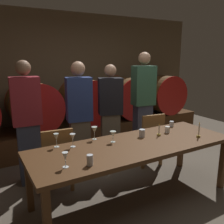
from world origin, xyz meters
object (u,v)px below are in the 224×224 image
object	(u,v)px
chair_right	(149,137)
guest_far_left	(27,123)
guest_center_right	(110,114)
cup_far_right	(172,124)
wine_glass_right	(94,130)
cup_center_left	(142,133)
candle_left	(159,132)
wine_glass_far_left	(65,157)
candle_right	(199,133)
cup_center_right	(167,130)
wine_barrel_center	(85,101)
wine_glass_center	(73,137)
chair_left	(57,156)
wine_barrel_right	(125,97)
wine_glass_far_right	(113,134)
guest_far_right	(143,104)
wine_barrel_left	(34,106)
guest_center_left	(79,116)
dining_table	(134,149)
cup_far_left	(90,160)
wine_barrel_far_right	(160,94)

from	to	relation	value
chair_right	guest_far_left	bearing A→B (deg)	-4.50
guest_center_right	cup_far_right	size ratio (longest dim) A/B	19.98
wine_glass_right	cup_center_left	world-z (taller)	wine_glass_right
candle_left	wine_glass_far_left	distance (m)	1.44
candle_right	cup_center_right	world-z (taller)	candle_right
wine_barrel_center	cup_far_right	xyz separation A→B (m)	(0.60, -1.87, -0.11)
wine_glass_center	cup_far_right	world-z (taller)	wine_glass_center
wine_glass_right	chair_left	bearing A→B (deg)	146.87
wine_barrel_right	chair_left	distance (m)	2.59
cup_far_right	wine_glass_far_right	bearing A→B (deg)	-172.65
wine_barrel_right	wine_glass_center	world-z (taller)	wine_barrel_right
wine_glass_center	wine_glass_far_right	world-z (taller)	wine_glass_center
guest_far_right	cup_center_left	bearing A→B (deg)	60.62
wine_barrel_left	cup_center_left	distance (m)	2.24
guest_center_left	wine_glass_center	world-z (taller)	guest_center_left
wine_glass_center	cup_center_left	size ratio (longest dim) A/B	1.58
cup_center_right	wine_barrel_center	bearing A→B (deg)	99.29
candle_left	wine_glass_center	distance (m)	1.17
wine_barrel_right	guest_far_left	xyz separation A→B (m)	(-2.32, -1.13, 0.00)
dining_table	guest_center_right	xyz separation A→B (m)	(0.28, 1.10, 0.17)
wine_barrel_left	guest_far_right	distance (m)	1.99
guest_center_left	candle_left	size ratio (longest dim) A/B	10.04
wine_glass_center	wine_glass_right	size ratio (longest dim) A/B	0.96
chair_right	wine_glass_right	distance (m)	1.24
guest_center_right	cup_far_left	world-z (taller)	guest_center_right
chair_left	chair_right	bearing A→B (deg)	-173.86
wine_barrel_left	wine_glass_far_left	size ratio (longest dim) A/B	5.95
candle_left	candle_right	xyz separation A→B (m)	(0.41, -0.31, 0.01)
chair_left	cup_center_left	bearing A→B (deg)	159.23
guest_far_right	wine_glass_right	size ratio (longest dim) A/B	11.00
wine_barrel_far_right	guest_center_right	distance (m)	2.29
wine_glass_far_right	guest_far_right	bearing A→B (deg)	38.45
candle_left	candle_right	world-z (taller)	candle_right
guest_center_left	guest_far_right	size ratio (longest dim) A/B	0.92
chair_left	wine_glass_far_right	distance (m)	0.83
guest_center_left	wine_glass_right	size ratio (longest dim) A/B	10.16
dining_table	wine_glass_far_left	distance (m)	0.98
wine_barrel_far_right	wine_glass_center	xyz separation A→B (m)	(-2.98, -1.92, -0.03)
wine_barrel_right	guest_far_right	distance (m)	1.16
dining_table	cup_center_right	bearing A→B (deg)	11.93
wine_barrel_right	wine_glass_far_left	distance (m)	3.27
wine_barrel_left	cup_center_left	xyz separation A→B (m)	(0.95, -2.03, -0.10)
wine_barrel_center	wine_glass_far_right	bearing A→B (deg)	-104.30
wine_barrel_center	candle_right	world-z (taller)	wine_barrel_center
dining_table	guest_far_left	size ratio (longest dim) A/B	1.48
chair_left	chair_right	distance (m)	1.57
wine_barrel_far_right	dining_table	distance (m)	3.18
guest_center_left	cup_center_right	world-z (taller)	guest_center_left
wine_glass_far_left	cup_center_right	distance (m)	1.64
wine_barrel_center	guest_far_left	xyz separation A→B (m)	(-1.36, -1.13, 0.00)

